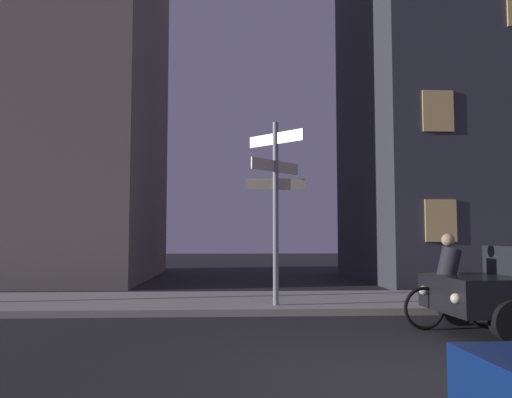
% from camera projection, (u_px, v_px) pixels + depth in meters
% --- Properties ---
extents(ground_plane, '(80.00, 80.00, 0.00)m').
position_uv_depth(ground_plane, '(409.00, 385.00, 5.40)').
color(ground_plane, '#232326').
extents(sidewalk_kerb, '(40.00, 3.29, 0.14)m').
position_uv_depth(sidewalk_kerb, '(313.00, 302.00, 11.64)').
color(sidewalk_kerb, '#9E9991').
rests_on(sidewalk_kerb, ground_plane).
extents(signpost, '(1.24, 1.08, 3.83)m').
position_uv_depth(signpost, '(276.00, 195.00, 10.72)').
color(signpost, gray).
rests_on(signpost, sidewalk_kerb).
extents(cyclist, '(1.82, 0.35, 1.61)m').
position_uv_depth(cyclist, '(452.00, 284.00, 8.64)').
color(cyclist, black).
rests_on(cyclist, ground_plane).
extents(building_left_block, '(10.97, 8.71, 14.97)m').
position_uv_depth(building_left_block, '(7.00, 78.00, 19.20)').
color(building_left_block, slate).
rests_on(building_left_block, ground_plane).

